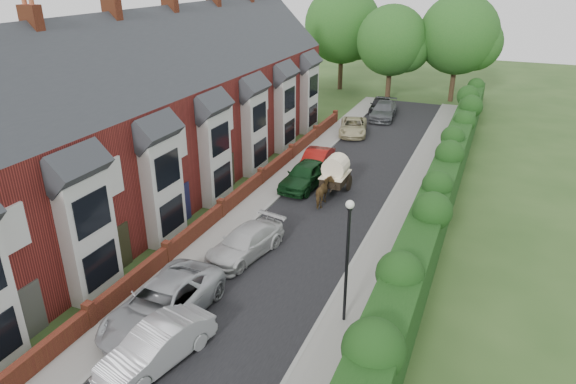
% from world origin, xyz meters
% --- Properties ---
extents(ground, '(140.00, 140.00, 0.00)m').
position_xyz_m(ground, '(0.00, 0.00, 0.00)').
color(ground, '#2D4C1E').
rests_on(ground, ground).
extents(road, '(6.00, 58.00, 0.02)m').
position_xyz_m(road, '(-0.50, 11.00, 0.01)').
color(road, black).
rests_on(road, ground).
extents(pavement_hedge_side, '(2.20, 58.00, 0.12)m').
position_xyz_m(pavement_hedge_side, '(3.60, 11.00, 0.06)').
color(pavement_hedge_side, gray).
rests_on(pavement_hedge_side, ground).
extents(pavement_house_side, '(1.70, 58.00, 0.12)m').
position_xyz_m(pavement_house_side, '(-4.35, 11.00, 0.06)').
color(pavement_house_side, gray).
rests_on(pavement_house_side, ground).
extents(kerb_hedge_side, '(0.18, 58.00, 0.13)m').
position_xyz_m(kerb_hedge_side, '(2.55, 11.00, 0.07)').
color(kerb_hedge_side, gray).
rests_on(kerb_hedge_side, ground).
extents(kerb_house_side, '(0.18, 58.00, 0.13)m').
position_xyz_m(kerb_house_side, '(-3.55, 11.00, 0.07)').
color(kerb_house_side, gray).
rests_on(kerb_house_side, ground).
extents(hedge, '(2.10, 58.00, 2.85)m').
position_xyz_m(hedge, '(5.40, 11.00, 1.60)').
color(hedge, black).
rests_on(hedge, ground).
extents(terrace_row, '(9.05, 40.50, 11.50)m').
position_xyz_m(terrace_row, '(-10.87, 9.98, 4.47)').
color(terrace_row, maroon).
rests_on(terrace_row, ground).
extents(garden_wall_row, '(0.35, 40.35, 1.10)m').
position_xyz_m(garden_wall_row, '(-5.35, 10.00, 0.46)').
color(garden_wall_row, brown).
rests_on(garden_wall_row, ground).
extents(lamppost, '(0.32, 0.32, 5.16)m').
position_xyz_m(lamppost, '(3.40, 4.00, 3.30)').
color(lamppost, black).
rests_on(lamppost, ground).
extents(tree_far_left, '(7.14, 6.80, 9.29)m').
position_xyz_m(tree_far_left, '(-2.65, 40.08, 5.71)').
color(tree_far_left, '#332316').
rests_on(tree_far_left, ground).
extents(tree_far_right, '(7.98, 7.60, 10.31)m').
position_xyz_m(tree_far_right, '(3.39, 42.08, 6.31)').
color(tree_far_right, '#332316').
rests_on(tree_far_right, ground).
extents(tree_far_back, '(8.40, 8.00, 10.82)m').
position_xyz_m(tree_far_back, '(-8.59, 43.08, 6.62)').
color(tree_far_back, '#332316').
rests_on(tree_far_back, ground).
extents(car_silver_a, '(2.49, 4.60, 1.44)m').
position_xyz_m(car_silver_a, '(-1.85, -0.60, 0.72)').
color(car_silver_a, silver).
rests_on(car_silver_a, ground).
extents(car_silver_b, '(2.68, 5.71, 1.58)m').
position_xyz_m(car_silver_b, '(-3.00, 1.40, 0.79)').
color(car_silver_b, '#ADB0B5').
rests_on(car_silver_b, ground).
extents(car_white, '(2.75, 4.88, 1.34)m').
position_xyz_m(car_white, '(-2.36, 7.00, 0.67)').
color(car_white, silver).
rests_on(car_white, ground).
extents(car_green, '(2.29, 4.82, 1.59)m').
position_xyz_m(car_green, '(-2.69, 15.76, 0.80)').
color(car_green, '#0F3415').
rests_on(car_green, ground).
extents(car_red, '(1.71, 4.39, 1.42)m').
position_xyz_m(car_red, '(-2.99, 18.54, 0.71)').
color(car_red, maroon).
rests_on(car_red, ground).
extents(car_beige, '(3.09, 4.93, 1.27)m').
position_xyz_m(car_beige, '(-2.99, 27.40, 0.63)').
color(car_beige, '#C0B58A').
rests_on(car_beige, ground).
extents(car_grey, '(2.44, 5.14, 1.45)m').
position_xyz_m(car_grey, '(-1.80, 33.00, 0.72)').
color(car_grey, '#505357').
rests_on(car_grey, ground).
extents(car_black, '(2.07, 4.29, 1.41)m').
position_xyz_m(car_black, '(-2.62, 35.00, 0.71)').
color(car_black, black).
rests_on(car_black, ground).
extents(horse, '(1.00, 1.90, 1.54)m').
position_xyz_m(horse, '(-0.73, 13.69, 0.77)').
color(horse, brown).
rests_on(horse, ground).
extents(horse_cart, '(1.48, 3.28, 2.36)m').
position_xyz_m(horse_cart, '(-0.73, 15.66, 1.35)').
color(horse_cart, black).
rests_on(horse_cart, ground).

